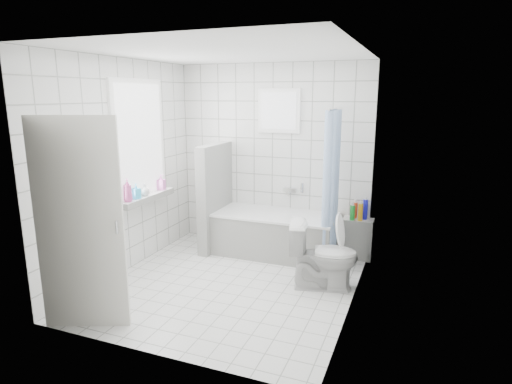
% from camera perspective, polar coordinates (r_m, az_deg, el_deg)
% --- Properties ---
extents(ground, '(3.00, 3.00, 0.00)m').
position_cam_1_polar(ground, '(5.14, -3.53, -12.14)').
color(ground, white).
rests_on(ground, ground).
extents(ceiling, '(3.00, 3.00, 0.00)m').
position_cam_1_polar(ceiling, '(4.68, -3.98, 18.11)').
color(ceiling, white).
rests_on(ceiling, ground).
extents(wall_back, '(2.80, 0.02, 2.60)m').
position_cam_1_polar(wall_back, '(6.11, 2.20, 4.67)').
color(wall_back, white).
rests_on(wall_back, ground).
extents(wall_front, '(2.80, 0.02, 2.60)m').
position_cam_1_polar(wall_front, '(3.47, -14.22, -2.05)').
color(wall_front, white).
rests_on(wall_front, ground).
extents(wall_left, '(0.02, 3.00, 2.60)m').
position_cam_1_polar(wall_left, '(5.47, -17.18, 3.14)').
color(wall_left, white).
rests_on(wall_left, ground).
extents(wall_right, '(0.02, 3.00, 2.60)m').
position_cam_1_polar(wall_right, '(4.35, 13.25, 0.98)').
color(wall_right, white).
rests_on(wall_right, ground).
extents(window_left, '(0.01, 0.90, 1.40)m').
position_cam_1_polar(window_left, '(5.64, -15.14, 6.62)').
color(window_left, white).
rests_on(window_left, wall_left).
extents(window_back, '(0.50, 0.01, 0.50)m').
position_cam_1_polar(window_back, '(5.98, 3.04, 10.74)').
color(window_back, white).
rests_on(window_back, wall_back).
extents(window_sill, '(0.18, 1.02, 0.08)m').
position_cam_1_polar(window_sill, '(5.74, -14.34, -0.74)').
color(window_sill, white).
rests_on(window_sill, wall_left).
extents(door, '(0.75, 0.34, 2.00)m').
position_cam_1_polar(door, '(4.23, -22.45, -4.20)').
color(door, silver).
rests_on(door, ground).
extents(bathtub, '(1.65, 0.77, 0.58)m').
position_cam_1_polar(bathtub, '(5.94, 2.61, -5.59)').
color(bathtub, white).
rests_on(bathtub, ground).
extents(partition_wall, '(0.15, 0.85, 1.50)m').
position_cam_1_polar(partition_wall, '(6.10, -5.46, -0.65)').
color(partition_wall, white).
rests_on(partition_wall, ground).
extents(tiled_ledge, '(0.40, 0.24, 0.55)m').
position_cam_1_polar(tiled_ledge, '(5.95, 13.38, -6.06)').
color(tiled_ledge, white).
rests_on(tiled_ledge, ground).
extents(toilet, '(0.84, 0.60, 0.78)m').
position_cam_1_polar(toilet, '(4.96, 8.95, -8.33)').
color(toilet, white).
rests_on(toilet, ground).
extents(curtain_rod, '(0.02, 0.80, 0.02)m').
position_cam_1_polar(curtain_rod, '(5.42, 10.55, 10.86)').
color(curtain_rod, silver).
rests_on(curtain_rod, wall_back).
extents(shower_curtain, '(0.14, 0.48, 1.78)m').
position_cam_1_polar(shower_curtain, '(5.40, 9.90, 1.24)').
color(shower_curtain, '#4375C4').
rests_on(shower_curtain, curtain_rod).
extents(tub_faucet, '(0.18, 0.06, 0.06)m').
position_cam_1_polar(tub_faucet, '(6.07, 4.57, 0.27)').
color(tub_faucet, silver).
rests_on(tub_faucet, wall_back).
extents(sill_bottles, '(0.18, 0.85, 0.29)m').
position_cam_1_polar(sill_bottles, '(5.60, -15.10, 0.47)').
color(sill_bottles, silver).
rests_on(sill_bottles, window_sill).
extents(ledge_bottles, '(0.21, 0.18, 0.27)m').
position_cam_1_polar(ledge_bottles, '(5.82, 13.54, -2.49)').
color(ledge_bottles, '#F7491D').
rests_on(ledge_bottles, tiled_ledge).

